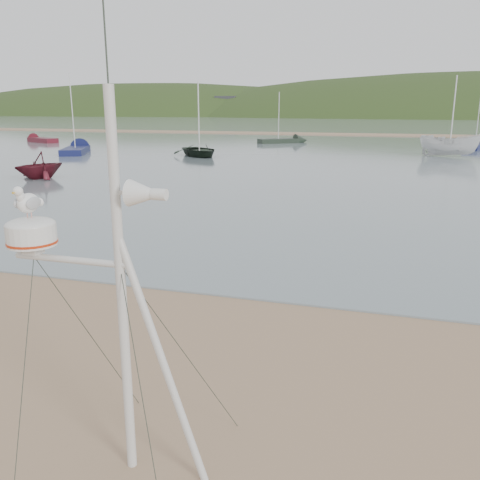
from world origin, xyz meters
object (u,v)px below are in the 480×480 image
(mast_rig, at_px, (119,370))
(boat_white, at_px, (452,127))
(dinghy_red_far, at_px, (36,140))
(boat_dark, at_px, (199,127))
(sailboat_blue_far, at_px, (478,146))
(sailboat_dark_mid, at_px, (290,140))
(boat_red, at_px, (38,153))
(sailboat_blue_near, at_px, (79,149))

(mast_rig, distance_m, boat_white, 40.96)
(boat_white, height_order, dinghy_red_far, boat_white)
(boat_dark, relative_size, sailboat_blue_far, 0.84)
(dinghy_red_far, relative_size, sailboat_dark_mid, 1.00)
(sailboat_dark_mid, bearing_deg, mast_rig, -80.72)
(boat_red, height_order, sailboat_blue_far, sailboat_blue_far)
(mast_rig, distance_m, boat_red, 25.64)
(boat_dark, bearing_deg, sailboat_blue_far, -10.41)
(mast_rig, xyz_separation_m, sailboat_blue_far, (10.35, 49.67, -0.92))
(boat_white, xyz_separation_m, sailboat_dark_mid, (-15.47, 11.84, -2.11))
(boat_white, bearing_deg, mast_rig, 179.26)
(boat_dark, bearing_deg, dinghy_red_far, 111.43)
(sailboat_dark_mid, bearing_deg, sailboat_blue_far, -7.59)
(boat_dark, height_order, boat_white, boat_white)
(mast_rig, relative_size, boat_dark, 1.09)
(boat_dark, xyz_separation_m, boat_red, (-3.90, -14.73, -0.89))
(boat_dark, xyz_separation_m, dinghy_red_far, (-24.30, 11.08, -2.07))
(dinghy_red_far, relative_size, sailboat_blue_far, 1.07)
(boat_dark, distance_m, sailboat_blue_far, 27.48)
(boat_dark, height_order, boat_red, boat_dark)
(mast_rig, distance_m, sailboat_dark_mid, 52.89)
(mast_rig, xyz_separation_m, dinghy_red_far, (-36.76, 45.56, -0.94))
(sailboat_blue_near, height_order, dinghy_red_far, sailboat_blue_near)
(sailboat_blue_near, xyz_separation_m, sailboat_blue_far, (34.86, 13.98, 0.00))
(sailboat_blue_far, bearing_deg, boat_dark, -146.34)
(sailboat_blue_far, bearing_deg, mast_rig, -101.77)
(boat_white, bearing_deg, sailboat_dark_mid, 61.59)
(boat_red, relative_size, dinghy_red_far, 0.49)
(boat_dark, distance_m, sailboat_blue_near, 12.28)
(boat_white, height_order, sailboat_blue_near, sailboat_blue_near)
(mast_rig, bearing_deg, boat_white, 80.24)
(boat_dark, relative_size, sailboat_blue_near, 0.63)
(sailboat_dark_mid, bearing_deg, boat_white, -37.42)
(dinghy_red_far, bearing_deg, sailboat_blue_far, 4.99)
(boat_red, xyz_separation_m, sailboat_dark_mid, (7.82, 32.44, -1.17))
(dinghy_red_far, xyz_separation_m, sailboat_blue_far, (47.11, 4.11, 0.01))
(sailboat_blue_near, height_order, sailboat_dark_mid, sailboat_blue_near)
(boat_dark, relative_size, boat_red, 1.62)
(mast_rig, height_order, sailboat_dark_mid, sailboat_dark_mid)
(boat_white, bearing_deg, dinghy_red_far, 92.22)
(boat_white, bearing_deg, sailboat_blue_near, 107.44)
(boat_dark, height_order, sailboat_blue_far, sailboat_blue_far)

